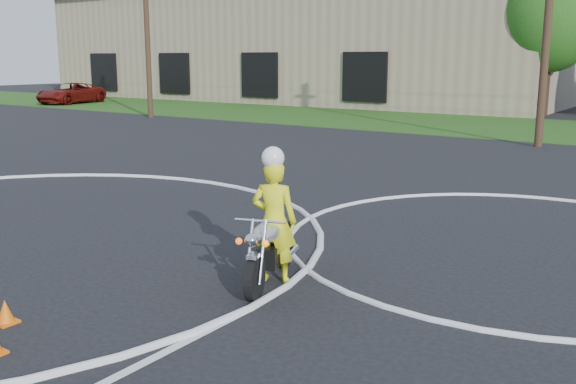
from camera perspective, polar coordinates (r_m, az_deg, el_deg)
The scene contains 7 objects.
grass_strip at distance 32.01m, azimuth 15.23°, elevation 5.82°, with size 120.00×10.00×0.02m, color #1E4714.
course_markings at distance 11.74m, azimuth -14.11°, elevation -3.97°, with size 19.05×19.05×0.12m.
primary_motorcycle at distance 9.01m, azimuth -1.65°, elevation -5.09°, with size 0.87×1.92×1.05m.
rider_primary_grp at distance 9.01m, azimuth -1.24°, elevation -2.26°, with size 0.75×0.61×1.95m.
pickup_grp at distance 47.80m, azimuth -18.75°, elevation 8.32°, with size 3.28×5.50×1.43m.
traffic_cones at distance 8.91m, azimuth -8.55°, elevation -7.96°, with size 14.91×10.17×0.30m.
warehouse at distance 51.73m, azimuth 1.23°, elevation 12.97°, with size 41.00×17.00×8.30m.
Camera 1 is at (10.79, -2.97, 3.13)m, focal length 40.00 mm.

